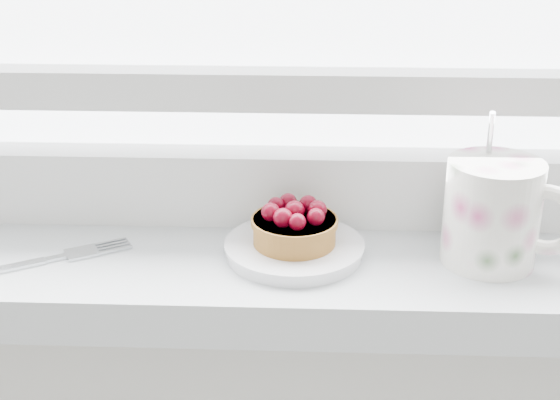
# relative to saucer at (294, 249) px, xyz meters

# --- Properties ---
(saucer) EXTENTS (0.12, 0.12, 0.01)m
(saucer) POSITION_rel_saucer_xyz_m (0.00, 0.00, 0.00)
(saucer) COLOR silver
(saucer) RESTS_ON windowsill
(raspberry_tart) EXTENTS (0.08, 0.08, 0.04)m
(raspberry_tart) POSITION_rel_saucer_xyz_m (-0.00, 0.00, 0.02)
(raspberry_tart) COLOR brown
(raspberry_tart) RESTS_ON saucer
(floral_mug) EXTENTS (0.13, 0.11, 0.13)m
(floral_mug) POSITION_rel_saucer_xyz_m (0.17, -0.00, 0.04)
(floral_mug) COLOR white
(floral_mug) RESTS_ON windowsill
(fork) EXTENTS (0.16, 0.10, 0.00)m
(fork) POSITION_rel_saucer_xyz_m (-0.23, -0.03, -0.00)
(fork) COLOR silver
(fork) RESTS_ON windowsill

